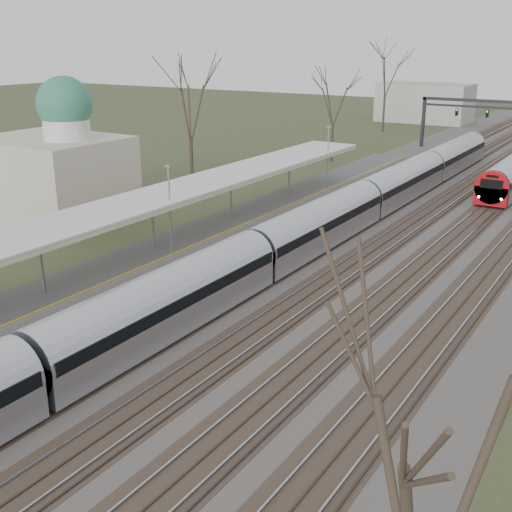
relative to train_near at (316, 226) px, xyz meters
The scene contains 7 objects.
track_bed 13.50m from the train_near, 78.12° to the left, with size 24.00×160.00×0.22m.
platform 7.93m from the train_near, 146.37° to the right, with size 3.50×69.00×1.00m, color #9E9B93.
canopy 11.30m from the train_near, 126.44° to the right, with size 4.10×50.00×3.11m.
dome_building 19.72m from the train_near, 168.65° to the right, with size 10.00×8.00×10.30m.
tree_west_far 17.05m from the train_near, 157.04° to the left, with size 5.50×5.50×11.33m.
tree_east_near 31.42m from the train_near, 60.01° to the right, with size 4.50×4.50×9.27m.
train_near is the anchor object (origin of this frame).
Camera 1 is at (14.97, 7.06, 12.60)m, focal length 45.00 mm.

